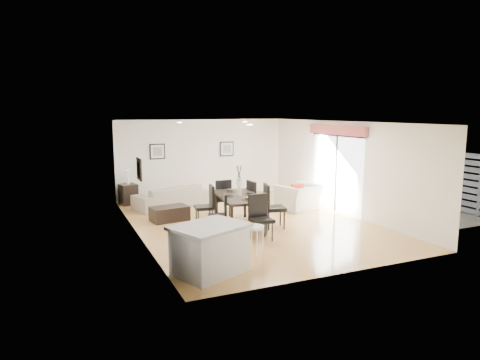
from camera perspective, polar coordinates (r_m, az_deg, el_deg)
name	(u,v)px	position (r m, az deg, el deg)	size (l,w,h in m)	color
ground	(251,223)	(11.62, 1.43, -5.71)	(8.00, 8.00, 0.00)	tan
wall_back	(203,158)	(15.04, -5.00, 2.91)	(6.00, 0.04, 2.70)	white
wall_front	(344,203)	(7.96, 13.73, -2.94)	(6.00, 0.04, 2.70)	white
wall_left	(137,181)	(10.46, -13.61, -0.08)	(0.04, 8.00, 2.70)	white
wall_right	(343,167)	(12.90, 13.63, 1.64)	(0.04, 8.00, 2.70)	white
ceiling	(251,122)	(11.24, 1.49, 7.72)	(6.00, 8.00, 0.02)	white
sofa	(171,196)	(13.59, -9.18, -2.17)	(2.32, 0.91, 0.68)	gray
armchair	(298,197)	(13.17, 7.80, -2.28)	(1.19, 1.04, 0.78)	beige
courtyard_plant_a	(409,194)	(14.74, 21.60, -1.78)	(0.62, 0.54, 0.69)	#355825
courtyard_plant_b	(372,185)	(16.01, 17.18, -0.65)	(0.41, 0.41, 0.73)	#355825
dining_table	(239,199)	(11.09, -0.13, -2.51)	(1.26, 2.09, 0.82)	black
dining_chair_wnear	(221,212)	(10.39, -2.56, -4.26)	(0.59, 0.59, 1.02)	black
dining_chair_wfar	(207,203)	(11.31, -4.36, -3.07)	(0.54, 0.54, 1.06)	black
dining_chair_enear	(271,204)	(10.99, 4.17, -3.17)	(0.63, 0.63, 1.15)	black
dining_chair_efar	(255,198)	(11.83, 2.02, -2.41)	(0.51, 0.51, 1.09)	black
dining_chair_head	(260,214)	(10.04, 2.66, -4.61)	(0.48, 0.48, 1.06)	black
dining_chair_foot	(222,196)	(12.23, -2.41, -2.11)	(0.49, 0.49, 1.06)	black
vase	(239,183)	(11.01, -0.13, -0.42)	(1.03, 1.57, 0.80)	white
coffee_table	(169,214)	(11.94, -9.38, -4.44)	(0.99, 0.60, 0.40)	black
side_table	(128,194)	(14.24, -14.65, -1.86)	(0.50, 0.50, 0.67)	black
table_lamp	(128,175)	(14.13, -14.75, 0.66)	(0.24, 0.24, 0.47)	white
cushion	(297,190)	(12.97, 7.66, -1.35)	(0.38, 0.12, 0.38)	maroon
kitchen_island	(210,249)	(8.02, -4.04, -9.16)	(1.61, 1.45, 0.92)	white
bar_stool	(254,232)	(8.28, 1.94, -6.89)	(0.37, 0.37, 0.81)	white
framed_print_back_left	(157,152)	(14.56, -10.97, 3.75)	(0.52, 0.04, 0.52)	black
framed_print_back_right	(227,149)	(15.29, -1.77, 4.17)	(0.52, 0.04, 0.52)	black
framed_print_left_wall	(139,169)	(10.22, -13.31, 1.42)	(0.04, 0.52, 0.52)	black
sliding_door	(336,156)	(13.07, 12.74, 3.16)	(0.12, 2.70, 2.57)	white
courtyard	(403,172)	(15.67, 20.92, 1.01)	(6.00, 6.00, 2.00)	gray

